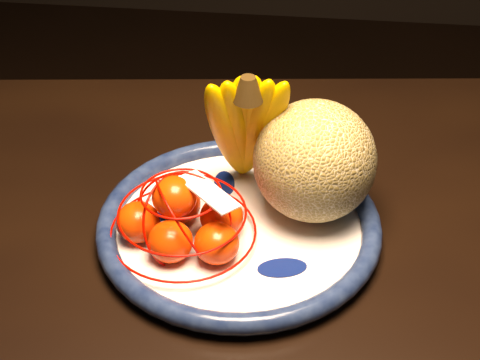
# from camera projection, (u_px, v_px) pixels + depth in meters

# --- Properties ---
(dining_table) EXTENTS (1.56, 1.05, 0.73)m
(dining_table) POSITION_uv_depth(u_px,v_px,m) (225.00, 339.00, 0.81)
(dining_table) COLOR black
(dining_table) RESTS_ON ground
(fruit_bowl) EXTENTS (0.32, 0.32, 0.03)m
(fruit_bowl) POSITION_uv_depth(u_px,v_px,m) (239.00, 226.00, 0.82)
(fruit_bowl) COLOR white
(fruit_bowl) RESTS_ON dining_table
(cantaloupe) EXTENTS (0.14, 0.14, 0.14)m
(cantaloupe) POSITION_uv_depth(u_px,v_px,m) (315.00, 161.00, 0.81)
(cantaloupe) COLOR olive
(cantaloupe) RESTS_ON fruit_bowl
(banana_bunch) EXTENTS (0.12, 0.12, 0.19)m
(banana_bunch) POSITION_uv_depth(u_px,v_px,m) (245.00, 124.00, 0.82)
(banana_bunch) COLOR #DAA200
(banana_bunch) RESTS_ON fruit_bowl
(mandarin_bag) EXTENTS (0.21, 0.21, 0.10)m
(mandarin_bag) POSITION_uv_depth(u_px,v_px,m) (183.00, 220.00, 0.79)
(mandarin_bag) COLOR #FF4000
(mandarin_bag) RESTS_ON fruit_bowl
(price_tag) EXTENTS (0.07, 0.07, 0.01)m
(price_tag) POSITION_uv_depth(u_px,v_px,m) (208.00, 192.00, 0.76)
(price_tag) COLOR white
(price_tag) RESTS_ON mandarin_bag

